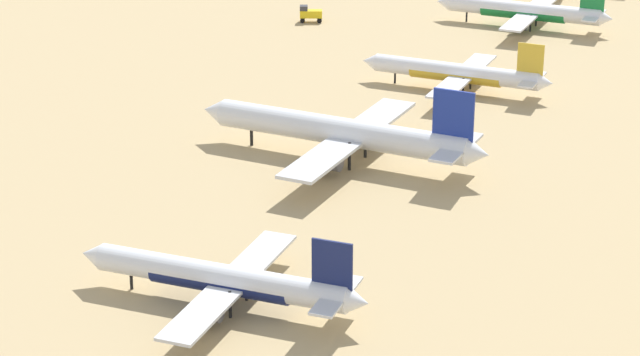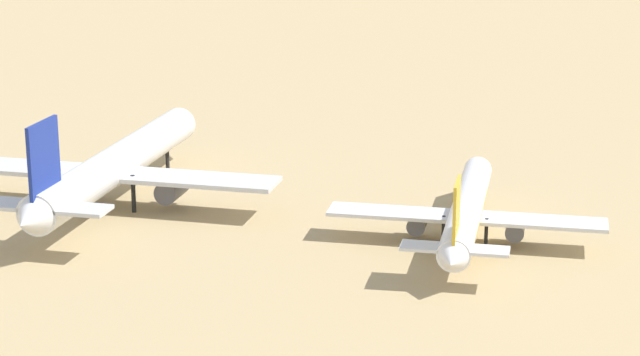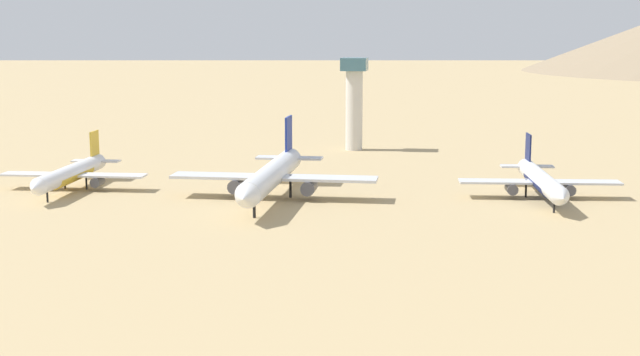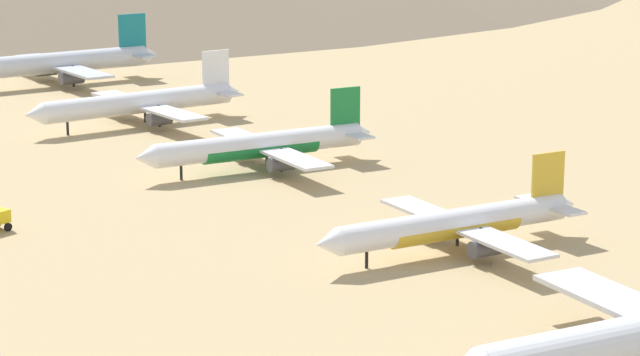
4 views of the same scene
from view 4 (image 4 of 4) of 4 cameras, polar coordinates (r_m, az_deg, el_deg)
name	(u,v)px [view 4 (image 4 of 4)]	position (r m, az deg, el deg)	size (l,w,h in m)	color
ground_plane	(430,254)	(154.55, 5.02, -3.46)	(1800.00, 1800.00, 0.00)	tan
parked_jet_0	(56,63)	(284.37, -11.93, 5.14)	(51.41, 41.98, 14.84)	silver
parked_jet_1	(141,103)	(234.92, -8.15, 3.41)	(44.48, 36.39, 12.87)	white
parked_jet_2	(262,145)	(197.18, -2.67, 1.50)	(41.55, 33.75, 11.98)	white
parked_jet_3	(456,224)	(154.26, 6.22, -2.09)	(38.62, 31.37, 11.14)	white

